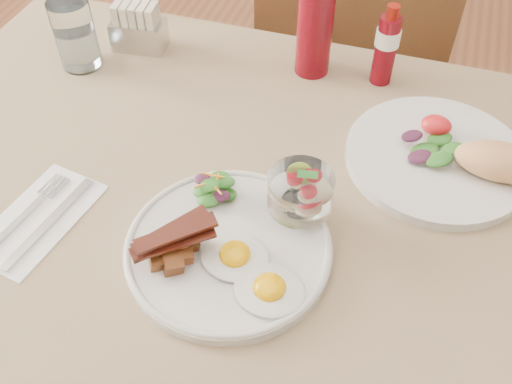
% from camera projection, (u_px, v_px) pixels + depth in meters
% --- Properties ---
extents(table, '(1.33, 0.88, 0.75)m').
position_uv_depth(table, '(277.00, 245.00, 0.89)').
color(table, '#53311A').
rests_on(table, ground).
extents(chair_far, '(0.42, 0.42, 0.93)m').
position_uv_depth(chair_far, '(350.00, 74.00, 1.42)').
color(chair_far, '#53311A').
rests_on(chair_far, ground).
extents(main_plate, '(0.28, 0.28, 0.02)m').
position_uv_depth(main_plate, '(228.00, 249.00, 0.77)').
color(main_plate, silver).
rests_on(main_plate, table).
extents(fried_eggs, '(0.16, 0.12, 0.03)m').
position_uv_depth(fried_eggs, '(252.00, 272.00, 0.73)').
color(fried_eggs, silver).
rests_on(fried_eggs, main_plate).
extents(bacon_potato_pile, '(0.10, 0.10, 0.05)m').
position_uv_depth(bacon_potato_pile, '(173.00, 245.00, 0.73)').
color(bacon_potato_pile, brown).
rests_on(bacon_potato_pile, main_plate).
extents(side_salad, '(0.07, 0.07, 0.04)m').
position_uv_depth(side_salad, '(214.00, 189.00, 0.81)').
color(side_salad, '#1A5316').
rests_on(side_salad, main_plate).
extents(fruit_cup, '(0.09, 0.09, 0.09)m').
position_uv_depth(fruit_cup, '(300.00, 192.00, 0.76)').
color(fruit_cup, white).
rests_on(fruit_cup, main_plate).
extents(second_plate, '(0.30, 0.28, 0.07)m').
position_uv_depth(second_plate, '(452.00, 157.00, 0.87)').
color(second_plate, silver).
rests_on(second_plate, table).
extents(ketchup_bottle, '(0.07, 0.07, 0.19)m').
position_uv_depth(ketchup_bottle, '(315.00, 28.00, 0.99)').
color(ketchup_bottle, '#61050F').
rests_on(ketchup_bottle, table).
extents(hot_sauce_bottle, '(0.06, 0.06, 0.15)m').
position_uv_depth(hot_sauce_bottle, '(386.00, 46.00, 0.98)').
color(hot_sauce_bottle, '#61050F').
rests_on(hot_sauce_bottle, table).
extents(sugar_caddy, '(0.10, 0.07, 0.09)m').
position_uv_depth(sugar_caddy, '(138.00, 29.00, 1.07)').
color(sugar_caddy, silver).
rests_on(sugar_caddy, table).
extents(water_glass, '(0.07, 0.07, 0.13)m').
position_uv_depth(water_glass, '(76.00, 38.00, 1.02)').
color(water_glass, white).
rests_on(water_glass, table).
extents(napkin_cutlery, '(0.13, 0.21, 0.01)m').
position_uv_depth(napkin_cutlery, '(39.00, 219.00, 0.81)').
color(napkin_cutlery, white).
rests_on(napkin_cutlery, table).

